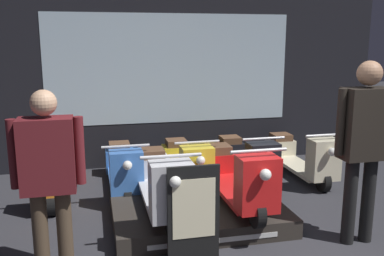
{
  "coord_description": "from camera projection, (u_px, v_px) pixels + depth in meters",
  "views": [
    {
      "loc": [
        -1.22,
        -2.89,
        2.02
      ],
      "look_at": [
        -0.05,
        2.1,
        0.94
      ],
      "focal_mm": 40.0,
      "sensor_mm": 36.0,
      "label": 1
    }
  ],
  "objects": [
    {
      "name": "shop_wall_back",
      "position": [
        170.0,
        66.0,
        6.75
      ],
      "size": [
        7.01,
        0.09,
        3.2
      ],
      "color": "black",
      "rests_on": "ground_plane"
    },
    {
      "name": "display_platform",
      "position": [
        198.0,
        213.0,
        4.79
      ],
      "size": [
        1.88,
        1.34,
        0.2
      ],
      "color": "#2D2823",
      "rests_on": "ground_plane"
    },
    {
      "name": "scooter_display_left",
      "position": [
        161.0,
        183.0,
        4.58
      ],
      "size": [
        0.56,
        1.76,
        0.79
      ],
      "color": "black",
      "rests_on": "display_platform"
    },
    {
      "name": "scooter_display_right",
      "position": [
        236.0,
        177.0,
        4.76
      ],
      "size": [
        0.56,
        1.76,
        0.79
      ],
      "color": "black",
      "rests_on": "display_platform"
    },
    {
      "name": "scooter_backrow_0",
      "position": [
        56.0,
        173.0,
        5.55
      ],
      "size": [
        0.56,
        1.76,
        0.79
      ],
      "color": "black",
      "rests_on": "ground_plane"
    },
    {
      "name": "scooter_backrow_1",
      "position": [
        123.0,
        169.0,
        5.75
      ],
      "size": [
        0.56,
        1.76,
        0.79
      ],
      "color": "black",
      "rests_on": "ground_plane"
    },
    {
      "name": "scooter_backrow_2",
      "position": [
        186.0,
        164.0,
        5.94
      ],
      "size": [
        0.56,
        1.76,
        0.79
      ],
      "color": "black",
      "rests_on": "ground_plane"
    },
    {
      "name": "scooter_backrow_3",
      "position": [
        245.0,
        160.0,
        6.14
      ],
      "size": [
        0.56,
        1.76,
        0.79
      ],
      "color": "black",
      "rests_on": "ground_plane"
    },
    {
      "name": "scooter_backrow_4",
      "position": [
        301.0,
        157.0,
        6.33
      ],
      "size": [
        0.56,
        1.76,
        0.79
      ],
      "color": "black",
      "rests_on": "ground_plane"
    },
    {
      "name": "person_left_browsing",
      "position": [
        48.0,
        171.0,
        3.5
      ],
      "size": [
        0.59,
        0.24,
        1.63
      ],
      "color": "#473828",
      "rests_on": "ground_plane"
    },
    {
      "name": "person_right_browsing",
      "position": [
        364.0,
        137.0,
        4.12
      ],
      "size": [
        0.61,
        0.25,
        1.82
      ],
      "color": "black",
      "rests_on": "ground_plane"
    },
    {
      "name": "price_sign_board",
      "position": [
        194.0,
        215.0,
        3.84
      ],
      "size": [
        0.48,
        0.04,
        0.92
      ],
      "color": "black",
      "rests_on": "ground_plane"
    }
  ]
}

